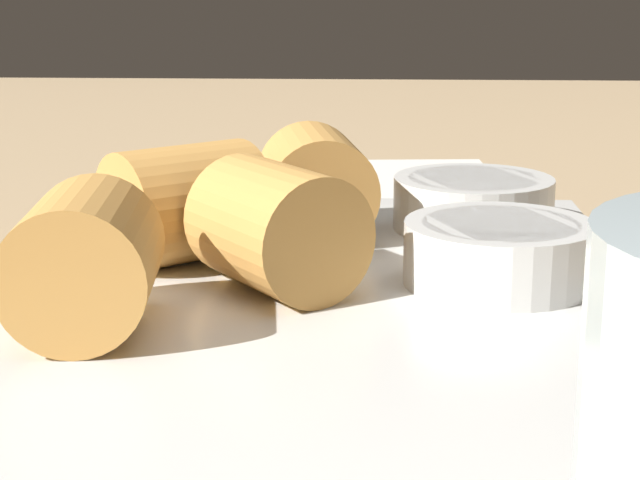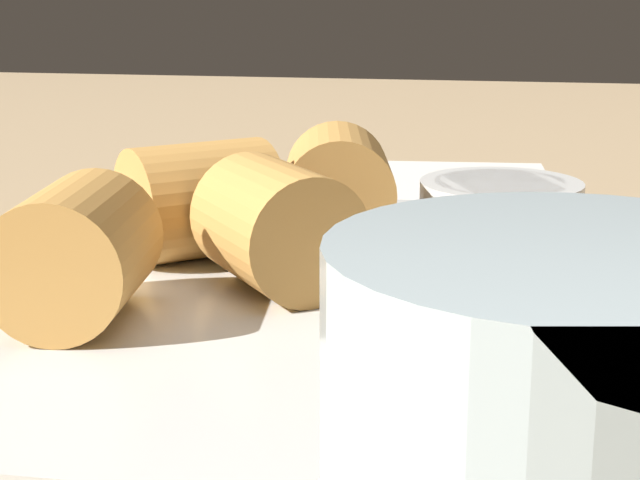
% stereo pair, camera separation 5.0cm
% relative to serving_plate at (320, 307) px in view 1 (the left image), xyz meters
% --- Properties ---
extents(table_surface, '(1.80, 1.40, 0.02)m').
position_rel_serving_plate_xyz_m(table_surface, '(-0.03, 0.01, -0.02)').
color(table_surface, tan).
rests_on(table_surface, ground).
extents(serving_plate, '(0.34, 0.26, 0.01)m').
position_rel_serving_plate_xyz_m(serving_plate, '(0.00, 0.00, 0.00)').
color(serving_plate, silver).
rests_on(serving_plate, table_surface).
extents(roll_front_left, '(0.08, 0.08, 0.05)m').
position_rel_serving_plate_xyz_m(roll_front_left, '(-0.00, -0.02, 0.03)').
color(roll_front_left, '#D19347').
rests_on(roll_front_left, serving_plate).
extents(roll_front_right, '(0.07, 0.06, 0.05)m').
position_rel_serving_plate_xyz_m(roll_front_right, '(0.05, -0.08, 0.03)').
color(roll_front_right, '#D19347').
rests_on(roll_front_right, serving_plate).
extents(roll_back_left, '(0.08, 0.08, 0.05)m').
position_rel_serving_plate_xyz_m(roll_back_left, '(-0.04, -0.06, 0.03)').
color(roll_back_left, '#D19347').
rests_on(roll_back_left, serving_plate).
extents(roll_back_right, '(0.07, 0.06, 0.05)m').
position_rel_serving_plate_xyz_m(roll_back_right, '(-0.09, -0.01, 0.03)').
color(roll_back_right, '#D19347').
rests_on(roll_back_right, serving_plate).
extents(dipping_bowl_near, '(0.08, 0.08, 0.03)m').
position_rel_serving_plate_xyz_m(dipping_bowl_near, '(-0.01, 0.07, 0.02)').
color(dipping_bowl_near, silver).
rests_on(dipping_bowl_near, serving_plate).
extents(dipping_bowl_far, '(0.08, 0.08, 0.03)m').
position_rel_serving_plate_xyz_m(dipping_bowl_far, '(-0.10, 0.07, 0.02)').
color(dipping_bowl_far, silver).
rests_on(dipping_bowl_far, serving_plate).
extents(napkin, '(0.14, 0.12, 0.01)m').
position_rel_serving_plate_xyz_m(napkin, '(-0.28, 0.05, -0.00)').
color(napkin, silver).
rests_on(napkin, table_surface).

